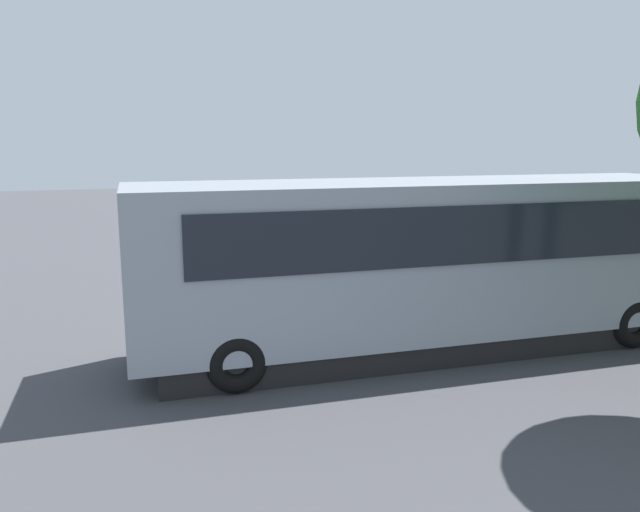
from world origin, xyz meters
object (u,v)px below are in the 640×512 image
object	(u,v)px
spectator_left	(395,271)
parked_motorcycle_dark	(312,307)
spectator_centre	(344,269)
stunt_motorcycle	(221,248)
parked_motorcycle_silver	(516,288)
spectator_far_left	(449,269)
tour_bus	(427,265)

from	to	relation	value
spectator_left	parked_motorcycle_dark	distance (m)	2.43
spectator_centre	stunt_motorcycle	size ratio (longest dim) A/B	0.96
spectator_left	stunt_motorcycle	distance (m)	5.31
parked_motorcycle_silver	stunt_motorcycle	xyz separation A→B (m)	(6.28, -4.74, 0.57)
spectator_centre	parked_motorcycle_silver	world-z (taller)	spectator_centre
stunt_motorcycle	parked_motorcycle_dark	bearing A→B (deg)	102.71
spectator_centre	stunt_motorcycle	distance (m)	4.47
parked_motorcycle_silver	spectator_left	bearing A→B (deg)	-12.23
spectator_far_left	stunt_motorcycle	distance (m)	6.37
spectator_left	parked_motorcycle_silver	distance (m)	3.03
tour_bus	spectator_left	xyz separation A→B (m)	(-0.59, -2.58, -0.67)
spectator_far_left	parked_motorcycle_dark	bearing A→B (deg)	6.54
tour_bus	spectator_centre	bearing A→B (deg)	-77.03
tour_bus	spectator_centre	xyz separation A→B (m)	(0.64, -2.76, -0.56)
parked_motorcycle_dark	tour_bus	bearing A→B (deg)	131.65
parked_motorcycle_dark	stunt_motorcycle	distance (m)	4.94
spectator_left	spectator_centre	xyz separation A→B (m)	(1.22, -0.18, 0.11)
parked_motorcycle_silver	stunt_motorcycle	size ratio (longest dim) A/B	1.07
tour_bus	stunt_motorcycle	bearing A→B (deg)	-67.48
spectator_left	stunt_motorcycle	world-z (taller)	stunt_motorcycle
spectator_far_left	spectator_left	distance (m)	1.30
stunt_motorcycle	spectator_left	bearing A→B (deg)	129.27
spectator_far_left	spectator_centre	world-z (taller)	spectator_centre
tour_bus	parked_motorcycle_silver	distance (m)	4.17
parked_motorcycle_dark	stunt_motorcycle	world-z (taller)	stunt_motorcycle
spectator_centre	stunt_motorcycle	xyz separation A→B (m)	(2.14, -3.93, -0.03)
spectator_centre	parked_motorcycle_silver	bearing A→B (deg)	168.91
spectator_far_left	parked_motorcycle_dark	distance (m)	3.61
tour_bus	parked_motorcycle_silver	xyz separation A→B (m)	(-3.50, -1.95, -1.16)
tour_bus	stunt_motorcycle	size ratio (longest dim) A/B	5.91
spectator_centre	parked_motorcycle_dark	bearing A→B (deg)	38.94
tour_bus	spectator_left	distance (m)	2.73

